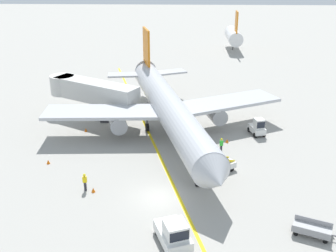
{
  "coord_description": "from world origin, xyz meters",
  "views": [
    {
      "loc": [
        1.82,
        -30.34,
        19.48
      ],
      "look_at": [
        0.36,
        10.18,
        2.5
      ],
      "focal_mm": 43.76,
      "sensor_mm": 36.0,
      "label": 1
    }
  ],
  "objects_px": {
    "baggage_tug_near_wing": "(257,127)",
    "ground_crew_wing_walker": "(85,182)",
    "safety_cone_nose_left": "(227,141)",
    "safety_cone_wingtip_left": "(86,130)",
    "baggage_cart_loaded": "(312,230)",
    "safety_cone_wingtip_right": "(48,162)",
    "ground_crew_marshaller": "(221,145)",
    "pushback_tug": "(174,234)",
    "jet_bridge": "(87,90)",
    "airliner": "(168,107)",
    "safety_cone_nose_right": "(93,190)",
    "belt_loader_forward_hold": "(216,165)"
  },
  "relations": [
    {
      "from": "baggage_tug_near_wing",
      "to": "safety_cone_nose_left",
      "type": "relative_size",
      "value": 6.04
    },
    {
      "from": "jet_bridge",
      "to": "baggage_cart_loaded",
      "type": "height_order",
      "value": "jet_bridge"
    },
    {
      "from": "baggage_tug_near_wing",
      "to": "safety_cone_wingtip_left",
      "type": "xyz_separation_m",
      "value": [
        -20.28,
        0.23,
        -0.71
      ]
    },
    {
      "from": "jet_bridge",
      "to": "ground_crew_wing_walker",
      "type": "bearing_deg",
      "value": -78.93
    },
    {
      "from": "baggage_tug_near_wing",
      "to": "belt_loader_forward_hold",
      "type": "height_order",
      "value": "belt_loader_forward_hold"
    },
    {
      "from": "airliner",
      "to": "safety_cone_wingtip_right",
      "type": "distance_m",
      "value": 14.54
    },
    {
      "from": "baggage_cart_loaded",
      "to": "ground_crew_wing_walker",
      "type": "relative_size",
      "value": 2.22
    },
    {
      "from": "baggage_cart_loaded",
      "to": "safety_cone_nose_right",
      "type": "height_order",
      "value": "baggage_cart_loaded"
    },
    {
      "from": "safety_cone_wingtip_left",
      "to": "baggage_tug_near_wing",
      "type": "bearing_deg",
      "value": -0.66
    },
    {
      "from": "airliner",
      "to": "pushback_tug",
      "type": "bearing_deg",
      "value": -86.73
    },
    {
      "from": "jet_bridge",
      "to": "baggage_tug_near_wing",
      "type": "relative_size",
      "value": 4.68
    },
    {
      "from": "jet_bridge",
      "to": "safety_cone_nose_right",
      "type": "distance_m",
      "value": 19.24
    },
    {
      "from": "jet_bridge",
      "to": "belt_loader_forward_hold",
      "type": "height_order",
      "value": "jet_bridge"
    },
    {
      "from": "ground_crew_marshaller",
      "to": "safety_cone_nose_left",
      "type": "bearing_deg",
      "value": 70.96
    },
    {
      "from": "baggage_tug_near_wing",
      "to": "safety_cone_wingtip_left",
      "type": "bearing_deg",
      "value": 179.34
    },
    {
      "from": "ground_crew_wing_walker",
      "to": "safety_cone_wingtip_right",
      "type": "xyz_separation_m",
      "value": [
        -4.89,
        4.92,
        -0.69
      ]
    },
    {
      "from": "baggage_tug_near_wing",
      "to": "safety_cone_wingtip_left",
      "type": "distance_m",
      "value": 20.29
    },
    {
      "from": "baggage_cart_loaded",
      "to": "airliner",
      "type": "bearing_deg",
      "value": 121.99
    },
    {
      "from": "pushback_tug",
      "to": "ground_crew_marshaller",
      "type": "relative_size",
      "value": 2.37
    },
    {
      "from": "ground_crew_wing_walker",
      "to": "safety_cone_wingtip_right",
      "type": "bearing_deg",
      "value": 134.83
    },
    {
      "from": "baggage_tug_near_wing",
      "to": "safety_cone_nose_right",
      "type": "relative_size",
      "value": 6.04
    },
    {
      "from": "ground_crew_marshaller",
      "to": "airliner",
      "type": "bearing_deg",
      "value": 140.87
    },
    {
      "from": "baggage_tug_near_wing",
      "to": "safety_cone_nose_right",
      "type": "xyz_separation_m",
      "value": [
        -16.62,
        -13.2,
        -0.71
      ]
    },
    {
      "from": "ground_crew_marshaller",
      "to": "safety_cone_wingtip_left",
      "type": "bearing_deg",
      "value": 161.77
    },
    {
      "from": "baggage_tug_near_wing",
      "to": "ground_crew_wing_walker",
      "type": "height_order",
      "value": "baggage_tug_near_wing"
    },
    {
      "from": "ground_crew_marshaller",
      "to": "pushback_tug",
      "type": "bearing_deg",
      "value": -107.15
    },
    {
      "from": "baggage_cart_loaded",
      "to": "baggage_tug_near_wing",
      "type": "bearing_deg",
      "value": 93.22
    },
    {
      "from": "baggage_tug_near_wing",
      "to": "ground_crew_wing_walker",
      "type": "distance_m",
      "value": 21.67
    },
    {
      "from": "airliner",
      "to": "belt_loader_forward_hold",
      "type": "height_order",
      "value": "airliner"
    },
    {
      "from": "baggage_cart_loaded",
      "to": "safety_cone_nose_left",
      "type": "xyz_separation_m",
      "value": [
        -4.76,
        16.27,
        -0.25
      ]
    },
    {
      "from": "baggage_cart_loaded",
      "to": "safety_cone_nose_left",
      "type": "relative_size",
      "value": 8.56
    },
    {
      "from": "ground_crew_wing_walker",
      "to": "safety_cone_wingtip_left",
      "type": "xyz_separation_m",
      "value": [
        -2.91,
        13.19,
        -0.69
      ]
    },
    {
      "from": "belt_loader_forward_hold",
      "to": "safety_cone_nose_left",
      "type": "xyz_separation_m",
      "value": [
        1.81,
        6.94,
        -0.56
      ]
    },
    {
      "from": "airliner",
      "to": "safety_cone_nose_right",
      "type": "relative_size",
      "value": 79.13
    },
    {
      "from": "baggage_tug_near_wing",
      "to": "belt_loader_forward_hold",
      "type": "distance_m",
      "value": 10.77
    },
    {
      "from": "pushback_tug",
      "to": "safety_cone_wingtip_left",
      "type": "height_order",
      "value": "pushback_tug"
    },
    {
      "from": "airliner",
      "to": "baggage_cart_loaded",
      "type": "distance_m",
      "value": 21.9
    },
    {
      "from": "pushback_tug",
      "to": "safety_cone_wingtip_left",
      "type": "xyz_separation_m",
      "value": [
        -10.96,
        20.37,
        -0.77
      ]
    },
    {
      "from": "baggage_cart_loaded",
      "to": "jet_bridge",
      "type": "bearing_deg",
      "value": 132.68
    },
    {
      "from": "airliner",
      "to": "jet_bridge",
      "type": "height_order",
      "value": "airliner"
    },
    {
      "from": "safety_cone_nose_right",
      "to": "safety_cone_nose_left",
      "type": "bearing_deg",
      "value": 40.17
    },
    {
      "from": "baggage_cart_loaded",
      "to": "pushback_tug",
      "type": "bearing_deg",
      "value": -171.45
    },
    {
      "from": "pushback_tug",
      "to": "baggage_tug_near_wing",
      "type": "bearing_deg",
      "value": 65.18
    },
    {
      "from": "safety_cone_wingtip_right",
      "to": "jet_bridge",
      "type": "bearing_deg",
      "value": 84.28
    },
    {
      "from": "airliner",
      "to": "baggage_cart_loaded",
      "type": "xyz_separation_m",
      "value": [
        11.5,
        -18.41,
        -2.95
      ]
    },
    {
      "from": "pushback_tug",
      "to": "baggage_cart_loaded",
      "type": "xyz_separation_m",
      "value": [
        10.36,
        1.56,
        -0.53
      ]
    },
    {
      "from": "pushback_tug",
      "to": "safety_cone_nose_right",
      "type": "distance_m",
      "value": 10.11
    },
    {
      "from": "jet_bridge",
      "to": "ground_crew_wing_walker",
      "type": "relative_size",
      "value": 7.32
    },
    {
      "from": "safety_cone_nose_left",
      "to": "safety_cone_wingtip_left",
      "type": "relative_size",
      "value": 1.0
    },
    {
      "from": "ground_crew_marshaller",
      "to": "safety_cone_wingtip_left",
      "type": "distance_m",
      "value": 16.5
    }
  ]
}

